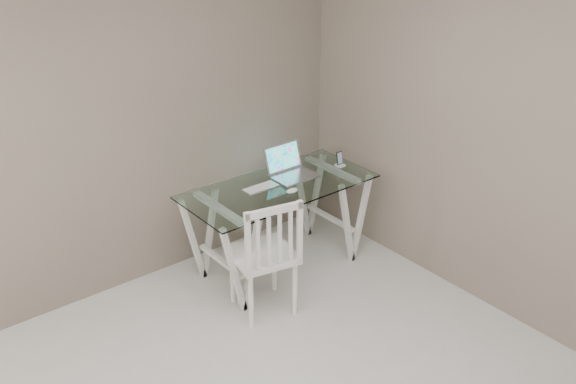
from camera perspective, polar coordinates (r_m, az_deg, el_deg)
name	(u,v)px	position (r m, az deg, el deg)	size (l,w,h in m)	color
room	(303,181)	(2.70, 1.33, 1.01)	(4.50, 4.52, 2.71)	beige
desk	(279,227)	(5.09, -0.79, -3.11)	(1.50, 0.70, 0.75)	silver
chair	(267,253)	(4.50, -1.87, -5.40)	(0.51, 0.51, 0.93)	white
laptop	(290,168)	(5.08, 0.14, 2.12)	(0.34, 0.30, 0.23)	#BABABF
keyboard	(260,188)	(4.88, -2.49, 0.38)	(0.28, 0.12, 0.01)	silver
mouse	(292,191)	(4.80, 0.38, 0.12)	(0.10, 0.06, 0.03)	white
phone_dock	(340,162)	(5.27, 4.63, 2.66)	(0.07, 0.07, 0.12)	white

